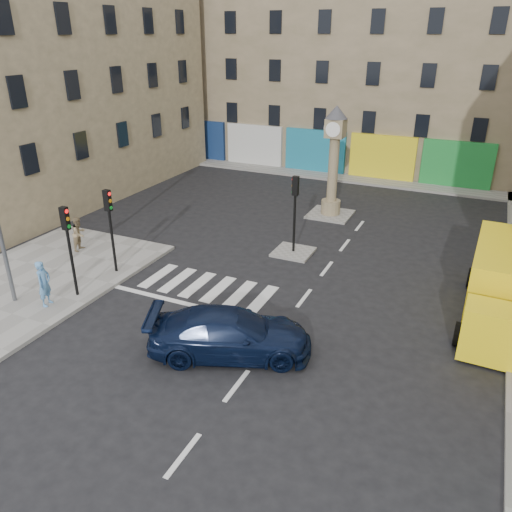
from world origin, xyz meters
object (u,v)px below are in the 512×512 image
Objects in this scene: pedestrian_tan at (79,234)px; pedestrian_blue at (44,283)px; traffic_light_left_far at (110,218)px; yellow_van at (501,285)px; navy_sedan at (230,333)px; traffic_light_island at (295,202)px; clock_pillar at (334,155)px; traffic_light_left_near at (68,238)px.

pedestrian_blue is at bearing -158.34° from pedestrian_tan.
yellow_van is (15.30, 3.19, -1.34)m from traffic_light_left_far.
pedestrian_tan is (-10.41, 4.35, 0.20)m from navy_sedan.
traffic_light_left_far reaches higher than traffic_light_island.
traffic_light_left_far is at bearing -118.38° from pedestrian_tan.
traffic_light_left_far is 3.86m from pedestrian_blue.
pedestrian_blue is at bearing -97.54° from traffic_light_left_far.
yellow_van is at bearing 11.79° from traffic_light_left_far.
navy_sedan is 2.92× the size of pedestrian_blue.
navy_sedan is at bearing -120.17° from pedestrian_tan.
pedestrian_tan is (-9.37, -10.22, -2.57)m from clock_pillar.
traffic_light_left_near reaches higher than yellow_van.
traffic_light_left_near is 10.03m from traffic_light_island.
clock_pillar is 14.88m from navy_sedan.
traffic_light_left_near is 0.61× the size of clock_pillar.
clock_pillar reaches higher than pedestrian_tan.
traffic_light_left_near is 2.40m from traffic_light_left_far.
pedestrian_tan is at bearing 159.09° from traffic_light_left_far.
yellow_van reaches higher than pedestrian_tan.
traffic_light_island is 9.36m from yellow_van.
traffic_light_left_near is at bearing -158.39° from yellow_van.
clock_pillar is 14.10m from pedestrian_tan.
traffic_light_left_far reaches higher than pedestrian_blue.
navy_sedan is at bearing -6.09° from traffic_light_left_near.
pedestrian_blue is (-7.81, -0.31, 0.29)m from navy_sedan.
yellow_van is (7.95, 6.38, 0.50)m from navy_sedan.
traffic_light_left_far is 8.22m from navy_sedan.
clock_pillar reaches higher than traffic_light_left_far.
navy_sedan is (7.35, -3.18, -1.85)m from traffic_light_left_far.
traffic_light_left_far is at bearing 90.00° from traffic_light_left_near.
pedestrian_blue is (-0.46, -3.50, -1.56)m from traffic_light_left_far.
pedestrian_blue is (-0.46, -1.10, -1.56)m from traffic_light_left_near.
traffic_light_island reaches higher than yellow_van.
traffic_light_left_near is 0.69× the size of navy_sedan.
traffic_light_island is 2.24× the size of pedestrian_tan.
traffic_light_island is at bearing 40.60° from traffic_light_left_far.
clock_pillar reaches higher than traffic_light_left_near.
traffic_light_left_near is 4.98m from pedestrian_tan.
traffic_light_island is (6.30, 5.40, -0.03)m from traffic_light_left_far.
yellow_van is 4.31× the size of pedestrian_tan.
traffic_light_island is at bearing -16.00° from navy_sedan.
navy_sedan is 7.82m from pedestrian_blue.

